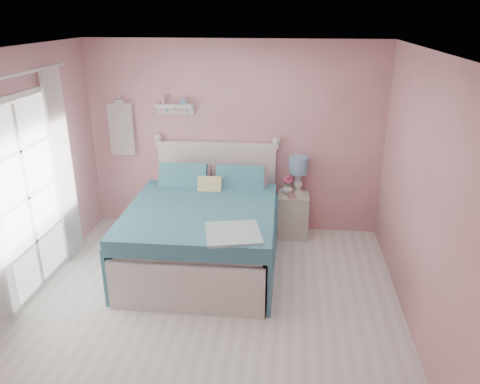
% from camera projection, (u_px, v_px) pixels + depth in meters
% --- Properties ---
extents(floor, '(4.50, 4.50, 0.00)m').
position_uv_depth(floor, '(207.00, 320.00, 4.74)').
color(floor, silver).
rests_on(floor, ground).
extents(room_shell, '(4.50, 4.50, 4.50)m').
position_uv_depth(room_shell, '(203.00, 172.00, 4.16)').
color(room_shell, '#BF7980').
rests_on(room_shell, floor).
extents(bed, '(1.73, 2.18, 1.26)m').
position_uv_depth(bed, '(204.00, 231.00, 5.69)').
color(bed, silver).
rests_on(bed, floor).
extents(nightstand, '(0.42, 0.42, 0.61)m').
position_uv_depth(nightstand, '(293.00, 215.00, 6.41)').
color(nightstand, beige).
rests_on(nightstand, floor).
extents(table_lamp, '(0.25, 0.25, 0.50)m').
position_uv_depth(table_lamp, '(298.00, 168.00, 6.25)').
color(table_lamp, white).
rests_on(table_lamp, nightstand).
extents(vase, '(0.20, 0.20, 0.16)m').
position_uv_depth(vase, '(288.00, 188.00, 6.29)').
color(vase, silver).
rests_on(vase, nightstand).
extents(teacup, '(0.10, 0.10, 0.07)m').
position_uv_depth(teacup, '(292.00, 195.00, 6.18)').
color(teacup, tan).
rests_on(teacup, nightstand).
extents(roses, '(0.14, 0.11, 0.12)m').
position_uv_depth(roses, '(288.00, 180.00, 6.24)').
color(roses, '#C64373').
rests_on(roses, vase).
extents(wall_shelf, '(0.50, 0.15, 0.25)m').
position_uv_depth(wall_shelf, '(175.00, 106.00, 6.22)').
color(wall_shelf, silver).
rests_on(wall_shelf, room_shell).
extents(hanging_dress, '(0.34, 0.03, 0.72)m').
position_uv_depth(hanging_dress, '(121.00, 130.00, 6.41)').
color(hanging_dress, white).
rests_on(hanging_dress, room_shell).
extents(french_door, '(0.04, 1.32, 2.16)m').
position_uv_depth(french_door, '(27.00, 199.00, 4.92)').
color(french_door, silver).
rests_on(french_door, floor).
extents(curtain_far, '(0.04, 0.40, 2.32)m').
position_uv_depth(curtain_far, '(63.00, 167.00, 5.57)').
color(curtain_far, white).
rests_on(curtain_far, floor).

